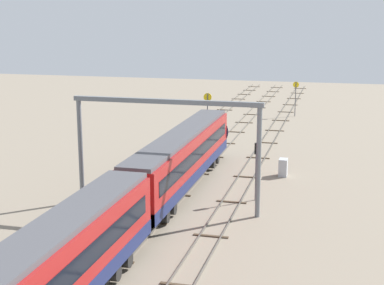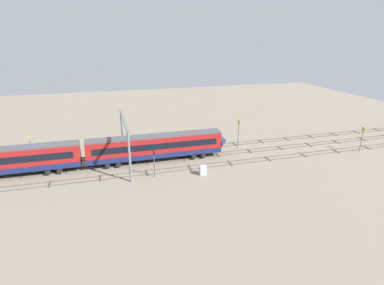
{
  "view_description": "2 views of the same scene",
  "coord_description": "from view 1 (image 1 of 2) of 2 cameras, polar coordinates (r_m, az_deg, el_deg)",
  "views": [
    {
      "loc": [
        -50.62,
        -12.6,
        14.53
      ],
      "look_at": [
        5.05,
        1.74,
        1.83
      ],
      "focal_mm": 54.2,
      "sensor_mm": 36.0,
      "label": 1
    },
    {
      "loc": [
        -13.79,
        -53.35,
        21.94
      ],
      "look_at": [
        2.03,
        0.92,
        2.61
      ],
      "focal_mm": 29.85,
      "sensor_mm": 36.0,
      "label": 2
    }
  ],
  "objects": [
    {
      "name": "track_near_foreground",
      "position": [
        53.23,
        5.39,
        -3.36
      ],
      "size": [
        142.0,
        2.4,
        0.16
      ],
      "color": "#59544C",
      "rests_on": "ground"
    },
    {
      "name": "overhead_gantry",
      "position": [
        43.04,
        -2.59,
        1.22
      ],
      "size": [
        0.4,
        14.53,
        8.48
      ],
      "color": "slate",
      "rests_on": "ground"
    },
    {
      "name": "track_with_train",
      "position": [
        54.13,
        0.45,
        -3.03
      ],
      "size": [
        142.0,
        2.4,
        0.16
      ],
      "color": "#59544C",
      "rests_on": "ground"
    },
    {
      "name": "signal_light_trackside_approach",
      "position": [
        46.09,
        6.35,
        -2.03
      ],
      "size": [
        0.31,
        0.32,
        4.69
      ],
      "color": "#4C4C51",
      "rests_on": "ground"
    },
    {
      "name": "relay_cabinet",
      "position": [
        53.93,
        8.95,
        -2.44
      ],
      "size": [
        1.12,
        0.76,
        1.61
      ],
      "color": "#B2B7BC",
      "rests_on": "ground"
    },
    {
      "name": "track_middle",
      "position": [
        55.42,
        -4.29,
        -2.7
      ],
      "size": [
        142.0,
        2.4,
        0.16
      ],
      "color": "#59544C",
      "rests_on": "ground"
    },
    {
      "name": "speed_sign_mid_trackside",
      "position": [
        85.69,
        10.16,
        4.7
      ],
      "size": [
        0.14,
        0.87,
        5.07
      ],
      "color": "#4C4C51",
      "rests_on": "ground"
    },
    {
      "name": "ground_plane",
      "position": [
        54.15,
        0.45,
        -3.11
      ],
      "size": [
        158.0,
        158.0,
        0.0
      ],
      "primitive_type": "plane",
      "color": "gray"
    },
    {
      "name": "speed_sign_near_foreground",
      "position": [
        64.89,
        1.53,
        2.97
      ],
      "size": [
        0.14,
        0.91,
        6.02
      ],
      "color": "#4C4C51",
      "rests_on": "ground"
    }
  ]
}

